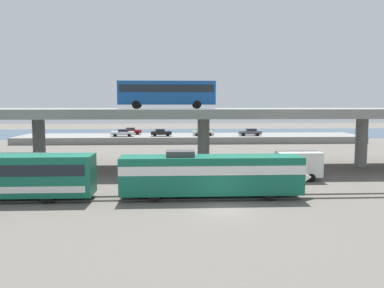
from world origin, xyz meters
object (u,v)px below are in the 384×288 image
at_px(service_truck_west, 290,165).
at_px(parked_car_2, 250,132).
at_px(train_locomotive, 220,173).
at_px(service_truck_east, 11,167).
at_px(transit_bus_on_overpass, 167,92).
at_px(parked_car_5, 131,131).
at_px(parked_car_3, 123,133).
at_px(parked_car_0, 203,132).
at_px(parked_car_4, 204,131).
at_px(parked_car_1, 161,132).

height_order(service_truck_west, parked_car_2, service_truck_west).
height_order(train_locomotive, service_truck_east, train_locomotive).
relative_size(transit_bus_on_overpass, parked_car_5, 2.89).
distance_m(service_truck_east, parked_car_3, 40.92).
bearing_deg(parked_car_2, transit_bus_on_overpass, 62.31).
distance_m(service_truck_west, service_truck_east, 29.14).
bearing_deg(parked_car_3, parked_car_0, -175.74).
height_order(parked_car_3, parked_car_4, same).
relative_size(parked_car_0, parked_car_1, 1.03).
bearing_deg(service_truck_east, parked_car_0, -119.00).
bearing_deg(service_truck_east, parked_car_2, -128.73).
relative_size(transit_bus_on_overpass, service_truck_east, 1.76).
xyz_separation_m(transit_bus_on_overpass, parked_car_5, (-8.22, 36.76, -7.44)).
bearing_deg(parked_car_0, parked_car_5, -13.92).
bearing_deg(transit_bus_on_overpass, parked_car_1, 92.97).
relative_size(train_locomotive, parked_car_4, 3.92).
height_order(service_truck_east, parked_car_4, service_truck_east).
xyz_separation_m(parked_car_1, parked_car_3, (-7.82, -0.48, 0.00)).
xyz_separation_m(train_locomotive, parked_car_1, (-6.42, 48.44, -0.05)).
relative_size(service_truck_east, parked_car_4, 1.60).
distance_m(parked_car_0, parked_car_1, 8.86).
xyz_separation_m(transit_bus_on_overpass, parked_car_1, (-1.67, 32.19, -7.44)).
bearing_deg(parked_car_1, parked_car_3, -176.48).
bearing_deg(service_truck_west, service_truck_east, 0.00).
xyz_separation_m(train_locomotive, transit_bus_on_overpass, (-4.75, 16.25, 7.39)).
height_order(parked_car_2, parked_car_3, same).
distance_m(service_truck_west, parked_car_3, 46.35).
height_order(parked_car_1, parked_car_2, same).
xyz_separation_m(transit_bus_on_overpass, parked_car_2, (16.94, 32.28, -7.44)).
bearing_deg(parked_car_1, parked_car_4, 23.09).
relative_size(parked_car_1, parked_car_4, 1.01).
xyz_separation_m(parked_car_2, parked_car_5, (-25.16, 4.48, -0.00)).
bearing_deg(parked_car_5, parked_car_2, -10.10).
relative_size(service_truck_west, parked_car_0, 1.55).
xyz_separation_m(train_locomotive, service_truck_east, (-20.68, 7.55, -0.55)).
height_order(transit_bus_on_overpass, parked_car_3, transit_bus_on_overpass).
height_order(service_truck_east, parked_car_3, service_truck_east).
xyz_separation_m(parked_car_2, parked_car_3, (-26.43, -0.57, 0.00)).
bearing_deg(train_locomotive, parked_car_4, 86.90).
relative_size(parked_car_1, parked_car_3, 0.92).
distance_m(parked_car_0, parked_car_3, 16.69).
height_order(parked_car_0, parked_car_2, same).
relative_size(parked_car_2, parked_car_5, 1.13).
xyz_separation_m(service_truck_east, parked_car_4, (23.52, 44.84, 0.51)).
xyz_separation_m(service_truck_west, parked_car_5, (-21.43, 45.46, 0.51)).
distance_m(service_truck_west, parked_car_5, 50.27).
bearing_deg(transit_bus_on_overpass, service_truck_west, -33.37).
bearing_deg(parked_car_0, parked_car_1, 4.92).
height_order(transit_bus_on_overpass, service_truck_east, transit_bus_on_overpass).
bearing_deg(service_truck_west, transit_bus_on_overpass, -33.37).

